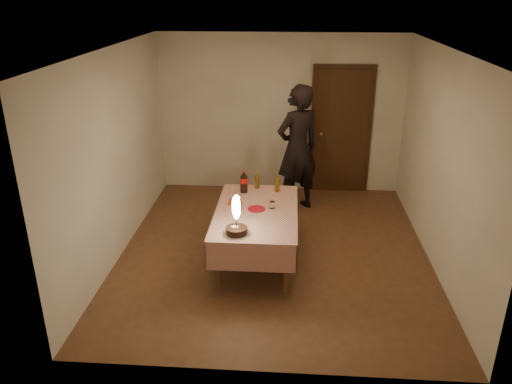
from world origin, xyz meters
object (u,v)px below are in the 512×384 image
cola_bottle (244,182)px  amber_bottle_left (257,180)px  amber_bottle_right (277,183)px  photographer (297,149)px  clear_cup (272,205)px  red_plate (257,209)px  dining_table (256,217)px  red_cup (239,206)px  birthday_cake (236,223)px

cola_bottle → amber_bottle_left: bearing=43.6°
amber_bottle_right → photographer: bearing=74.5°
clear_cup → amber_bottle_left: size_ratio=0.35×
red_plate → photographer: (0.51, 1.59, 0.30)m
red_plate → photographer: bearing=72.3°
dining_table → red_cup: size_ratio=17.20×
dining_table → birthday_cake: 0.70m
dining_table → amber_bottle_left: bearing=93.4°
cola_bottle → amber_bottle_right: 0.45m
red_cup → dining_table: bearing=-3.3°
clear_cup → amber_bottle_right: size_ratio=0.35×
red_cup → photographer: bearing=65.7°
birthday_cake → photographer: size_ratio=0.24×
clear_cup → amber_bottle_right: amber_bottle_right is taller
dining_table → amber_bottle_right: bearing=69.9°
red_cup → cola_bottle: (0.01, 0.57, 0.10)m
birthday_cake → amber_bottle_right: 1.35m
clear_cup → cola_bottle: (-0.40, 0.50, 0.11)m
photographer → amber_bottle_left: bearing=-122.0°
red_plate → amber_bottle_left: size_ratio=0.86×
amber_bottle_left → amber_bottle_right: (0.28, -0.10, 0.00)m
amber_bottle_right → photographer: (0.27, 0.98, 0.18)m
birthday_cake → red_plate: size_ratio=2.16×
red_plate → clear_cup: size_ratio=2.44×
dining_table → birthday_cake: bearing=-105.3°
clear_cup → cola_bottle: bearing=128.9°
dining_table → amber_bottle_left: amber_bottle_left is taller
cola_bottle → red_plate: bearing=-69.0°
birthday_cake → amber_bottle_right: bearing=72.2°
dining_table → red_cup: red_cup is taller
amber_bottle_left → photographer: bearing=58.0°
birthday_cake → clear_cup: bearing=63.0°
dining_table → amber_bottle_right: (0.24, 0.65, 0.21)m
clear_cup → amber_bottle_left: bearing=109.9°
red_cup → birthday_cake: bearing=-86.0°
amber_bottle_right → dining_table: bearing=-110.1°
cola_bottle → red_cup: bearing=-91.1°
birthday_cake → red_plate: (0.18, 0.68, -0.13)m
birthday_cake → photographer: bearing=73.2°
red_plate → photographer: photographer is taller
dining_table → clear_cup: size_ratio=19.11×
dining_table → red_plate: (0.00, 0.04, 0.10)m
red_plate → birthday_cake: bearing=-104.5°
photographer → birthday_cake: bearing=-106.8°
birthday_cake → red_plate: bearing=75.5°
amber_bottle_left → clear_cup: bearing=-70.1°
red_plate → cola_bottle: bearing=111.0°
amber_bottle_left → photographer: size_ratio=0.13×
amber_bottle_right → cola_bottle: bearing=-172.4°
amber_bottle_left → photographer: 1.06m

